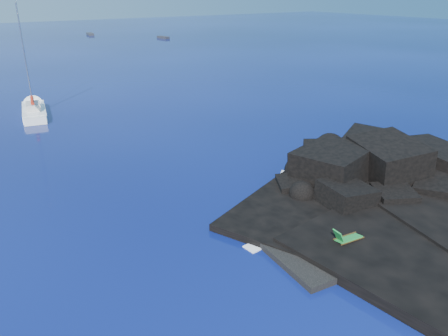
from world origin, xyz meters
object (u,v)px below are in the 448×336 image
object	(u,v)px
sailboat	(35,115)
deck_chair	(349,235)
marker_cone	(342,212)
distant_boat_a	(90,35)
distant_boat_b	(163,38)
sunbather	(330,238)

from	to	relation	value
sailboat	deck_chair	bearing A→B (deg)	-67.80
marker_cone	distant_boat_a	xyz separation A→B (m)	(25.72, 125.88, -0.64)
deck_chair	distant_boat_b	bearing A→B (deg)	74.30
deck_chair	distant_boat_a	distance (m)	131.32
marker_cone	sunbather	bearing A→B (deg)	-150.42
sailboat	sunbather	xyz separation A→B (m)	(7.48, -38.55, 0.51)
sunbather	marker_cone	size ratio (longest dim) A/B	2.82
marker_cone	sailboat	bearing A→B (deg)	105.52
sunbather	distant_boat_b	bearing A→B (deg)	75.61
sailboat	distant_boat_b	world-z (taller)	sailboat
sunbather	marker_cone	xyz separation A→B (m)	(2.79, 1.58, 0.13)
marker_cone	distant_boat_b	world-z (taller)	marker_cone
sailboat	marker_cone	xyz separation A→B (m)	(10.26, -36.96, 0.64)
sunbather	sailboat	bearing A→B (deg)	108.74
sunbather	marker_cone	bearing A→B (deg)	37.35
distant_boat_a	sunbather	bearing A→B (deg)	-94.77
deck_chair	sunbather	size ratio (longest dim) A/B	1.07
deck_chair	marker_cone	bearing A→B (deg)	53.53
distant_boat_a	deck_chair	bearing A→B (deg)	-94.45
deck_chair	distant_boat_b	distance (m)	114.56
sailboat	marker_cone	size ratio (longest dim) A/B	21.40
distant_boat_b	sunbather	bearing A→B (deg)	-119.89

